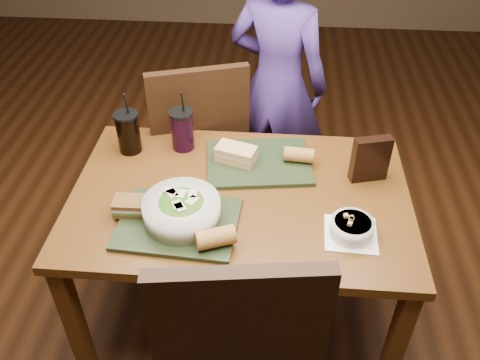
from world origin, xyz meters
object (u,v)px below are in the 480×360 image
(dining_table, at_px, (240,211))
(tray_near, at_px, (178,224))
(sandwich_far, at_px, (236,154))
(baguette_far, at_px, (299,155))
(soup_bowl, at_px, (352,228))
(baguette_near, at_px, (216,237))
(chair_far, at_px, (205,144))
(tray_far, at_px, (259,162))
(cup_berry, at_px, (182,130))
(chip_bag, at_px, (370,159))
(diner, at_px, (278,84))
(salad_bowl, at_px, (182,209))
(cup_cola, at_px, (128,132))
(sandwich_near, at_px, (131,206))

(dining_table, relative_size, tray_near, 3.10)
(sandwich_far, relative_size, baguette_far, 1.48)
(soup_bowl, height_order, baguette_near, baguette_near)
(chair_far, xyz_separation_m, tray_near, (0.01, -0.75, 0.18))
(sandwich_far, height_order, baguette_far, sandwich_far)
(tray_far, xyz_separation_m, soup_bowl, (0.34, -0.38, 0.03))
(baguette_near, bearing_deg, cup_berry, 109.88)
(chip_bag, bearing_deg, cup_berry, 153.90)
(diner, relative_size, salad_bowl, 5.32)
(soup_bowl, distance_m, cup_cola, 1.00)
(tray_near, relative_size, cup_berry, 1.53)
(sandwich_near, bearing_deg, chip_bag, 18.18)
(sandwich_far, relative_size, cup_berry, 0.65)
(cup_cola, bearing_deg, cup_berry, 10.05)
(chair_far, relative_size, baguette_far, 8.61)
(tray_far, height_order, soup_bowl, soup_bowl)
(baguette_far, relative_size, chip_bag, 0.63)
(salad_bowl, xyz_separation_m, chip_bag, (0.69, 0.31, 0.03))
(soup_bowl, bearing_deg, baguette_far, 114.72)
(salad_bowl, height_order, chip_bag, chip_bag)
(chair_far, relative_size, sandwich_near, 8.60)
(tray_far, height_order, sandwich_near, sandwich_near)
(chair_far, height_order, tray_far, chair_far)
(chip_bag, bearing_deg, baguette_near, -157.27)
(diner, height_order, tray_far, diner)
(dining_table, bearing_deg, cup_berry, 132.62)
(chair_far, height_order, baguette_far, chair_far)
(baguette_near, xyz_separation_m, cup_berry, (-0.21, 0.58, 0.04))
(chair_far, relative_size, baguette_near, 7.87)
(soup_bowl, distance_m, baguette_near, 0.47)
(sandwich_far, bearing_deg, sandwich_near, -135.85)
(sandwich_far, xyz_separation_m, baguette_near, (-0.03, -0.48, 0.00))
(diner, xyz_separation_m, chip_bag, (0.37, -0.78, 0.11))
(baguette_far, height_order, cup_cola, cup_cola)
(baguette_far, bearing_deg, cup_cola, 176.53)
(dining_table, xyz_separation_m, tray_near, (-0.21, -0.19, 0.10))
(tray_near, height_order, baguette_near, baguette_near)
(salad_bowl, bearing_deg, dining_table, 41.49)
(tray_near, height_order, cup_cola, cup_cola)
(soup_bowl, bearing_deg, dining_table, 155.47)
(dining_table, height_order, chair_far, chair_far)
(sandwich_far, relative_size, chip_bag, 0.94)
(salad_bowl, relative_size, chip_bag, 1.45)
(tray_far, distance_m, baguette_far, 0.17)
(diner, xyz_separation_m, tray_far, (-0.06, -0.72, 0.03))
(chair_far, relative_size, chip_bag, 5.46)
(chair_far, relative_size, tray_far, 2.47)
(dining_table, bearing_deg, chair_far, 111.33)
(tray_near, distance_m, sandwich_near, 0.19)
(salad_bowl, bearing_deg, soup_bowl, -1.36)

